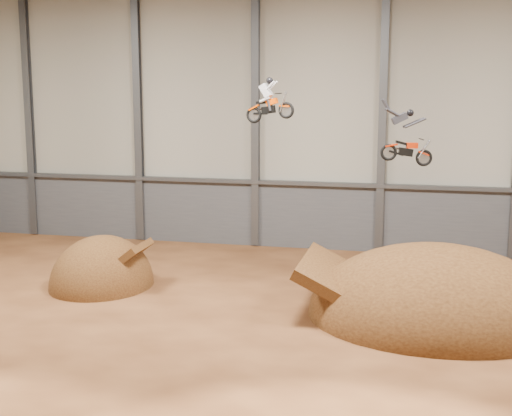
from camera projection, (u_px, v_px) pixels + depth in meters
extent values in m
plane|color=#4E2914|center=(253.00, 347.00, 24.14)|extent=(40.00, 40.00, 0.00)
cube|color=#A29E90|center=(318.00, 118.00, 37.30)|extent=(40.00, 0.10, 14.00)
cube|color=#4B4D52|center=(317.00, 217.00, 38.13)|extent=(39.80, 0.18, 3.50)
cube|color=#47494F|center=(317.00, 184.00, 37.67)|extent=(39.80, 0.35, 0.20)
cube|color=#47494F|center=(29.00, 115.00, 40.80)|extent=(0.40, 0.36, 13.90)
cube|color=#47494F|center=(138.00, 116.00, 39.33)|extent=(0.40, 0.36, 13.90)
cube|color=#47494F|center=(256.00, 117.00, 37.85)|extent=(0.40, 0.36, 13.90)
cube|color=#47494F|center=(383.00, 119.00, 36.37)|extent=(0.40, 0.36, 13.90)
ellipsoid|color=#3B200E|center=(102.00, 285.00, 31.49)|extent=(4.45, 5.13, 4.45)
ellipsoid|color=#3B200E|center=(434.00, 317.00, 27.22)|extent=(9.69, 8.57, 5.59)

